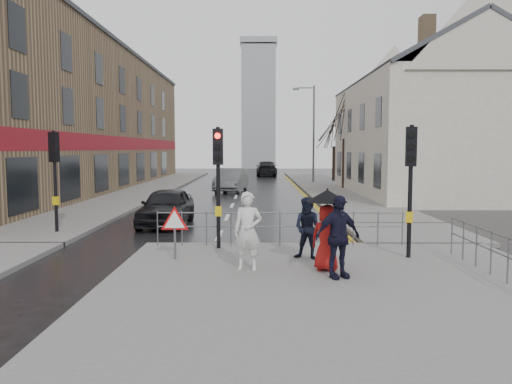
{
  "coord_description": "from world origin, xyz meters",
  "views": [
    {
      "loc": [
        1.29,
        -13.69,
        2.94
      ],
      "look_at": [
        1.25,
        3.33,
        1.46
      ],
      "focal_mm": 35.0,
      "sensor_mm": 36.0,
      "label": 1
    }
  ],
  "objects_px": {
    "pedestrian_b": "(308,228)",
    "pedestrian_d": "(338,237)",
    "car_mid": "(231,180)",
    "car_parked": "(167,207)",
    "pedestrian_with_umbrella": "(327,224)",
    "pedestrian_a": "(248,231)"
  },
  "relations": [
    {
      "from": "pedestrian_with_umbrella",
      "to": "pedestrian_d",
      "type": "xyz_separation_m",
      "value": [
        0.14,
        -0.64,
        -0.17
      ]
    },
    {
      "from": "pedestrian_a",
      "to": "pedestrian_b",
      "type": "height_order",
      "value": "pedestrian_a"
    },
    {
      "from": "pedestrian_d",
      "to": "car_parked",
      "type": "distance_m",
      "value": 9.91
    },
    {
      "from": "pedestrian_a",
      "to": "car_parked",
      "type": "xyz_separation_m",
      "value": [
        -3.27,
        7.67,
        -0.33
      ]
    },
    {
      "from": "pedestrian_with_umbrella",
      "to": "car_mid",
      "type": "distance_m",
      "value": 22.96
    },
    {
      "from": "pedestrian_a",
      "to": "pedestrian_with_umbrella",
      "type": "height_order",
      "value": "pedestrian_with_umbrella"
    },
    {
      "from": "car_parked",
      "to": "pedestrian_a",
      "type": "bearing_deg",
      "value": -64.57
    },
    {
      "from": "pedestrian_d",
      "to": "pedestrian_with_umbrella",
      "type": "bearing_deg",
      "value": 81.0
    },
    {
      "from": "pedestrian_d",
      "to": "pedestrian_b",
      "type": "bearing_deg",
      "value": 81.93
    },
    {
      "from": "pedestrian_with_umbrella",
      "to": "car_parked",
      "type": "distance_m",
      "value": 9.29
    },
    {
      "from": "pedestrian_b",
      "to": "pedestrian_a",
      "type": "bearing_deg",
      "value": -122.0
    },
    {
      "from": "pedestrian_a",
      "to": "pedestrian_with_umbrella",
      "type": "bearing_deg",
      "value": 2.37
    },
    {
      "from": "car_parked",
      "to": "car_mid",
      "type": "xyz_separation_m",
      "value": [
        1.73,
        14.95,
        0.08
      ]
    },
    {
      "from": "pedestrian_b",
      "to": "car_mid",
      "type": "xyz_separation_m",
      "value": [
        -3.05,
        21.52,
        -0.14
      ]
    },
    {
      "from": "pedestrian_b",
      "to": "car_mid",
      "type": "relative_size",
      "value": 0.33
    },
    {
      "from": "pedestrian_d",
      "to": "car_mid",
      "type": "height_order",
      "value": "pedestrian_d"
    },
    {
      "from": "pedestrian_b",
      "to": "car_mid",
      "type": "bearing_deg",
      "value": 119.93
    },
    {
      "from": "pedestrian_b",
      "to": "pedestrian_d",
      "type": "height_order",
      "value": "pedestrian_d"
    },
    {
      "from": "pedestrian_b",
      "to": "car_parked",
      "type": "relative_size",
      "value": 0.38
    },
    {
      "from": "pedestrian_b",
      "to": "pedestrian_with_umbrella",
      "type": "distance_m",
      "value": 1.26
    },
    {
      "from": "pedestrian_with_umbrella",
      "to": "pedestrian_d",
      "type": "height_order",
      "value": "pedestrian_with_umbrella"
    },
    {
      "from": "pedestrian_b",
      "to": "car_parked",
      "type": "distance_m",
      "value": 8.13
    }
  ]
}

